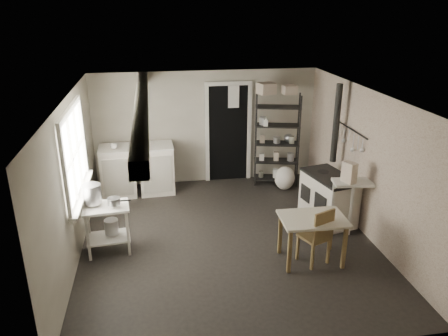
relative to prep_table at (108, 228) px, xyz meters
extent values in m
plane|color=black|center=(1.82, 0.07, -0.40)|extent=(5.00, 5.00, 0.00)
plane|color=silver|center=(1.82, 0.07, 1.90)|extent=(5.00, 5.00, 0.00)
cube|color=#ADA694|center=(1.82, 2.57, 0.75)|extent=(4.50, 0.02, 2.30)
cube|color=#ADA694|center=(1.82, -2.43, 0.75)|extent=(4.50, 0.02, 2.30)
cube|color=#ADA694|center=(-0.43, 0.07, 0.75)|extent=(0.02, 5.00, 2.30)
cube|color=#ADA694|center=(4.07, 0.07, 0.75)|extent=(0.02, 5.00, 2.30)
cylinder|color=#BDBDC0|center=(-0.18, 0.06, 0.54)|extent=(0.30, 0.30, 0.29)
cylinder|color=#BDBDC0|center=(0.13, -0.06, 0.45)|extent=(0.23, 0.23, 0.10)
cylinder|color=#BDBDC0|center=(0.05, 0.05, -0.02)|extent=(0.26, 0.26, 0.23)
imported|color=white|center=(0.55, 2.12, 0.55)|extent=(0.28, 0.28, 0.06)
imported|color=white|center=(0.00, 2.06, 0.57)|extent=(0.16, 0.16, 0.10)
imported|color=white|center=(2.95, 2.12, 0.97)|extent=(0.11, 0.11, 0.19)
cube|color=beige|center=(2.95, 2.20, 1.61)|extent=(0.37, 0.35, 0.21)
cube|color=beige|center=(3.40, 2.12, 1.59)|extent=(0.27, 0.26, 0.17)
cube|color=beige|center=(3.69, -0.14, 0.61)|extent=(0.20, 0.25, 0.32)
imported|color=white|center=(3.09, -0.83, 0.40)|extent=(0.12, 0.12, 0.09)
ellipsoid|color=silver|center=(3.29, 1.81, -0.16)|extent=(0.42, 0.36, 0.48)
cylinder|color=white|center=(3.23, -0.07, -0.33)|extent=(0.16, 0.16, 0.16)
camera|label=1|loc=(0.77, -5.96, 3.15)|focal=35.00mm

